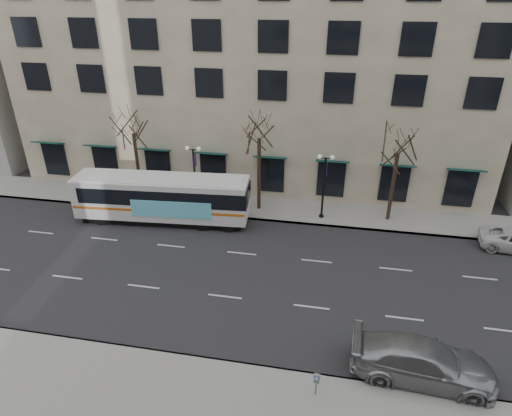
% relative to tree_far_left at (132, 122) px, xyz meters
% --- Properties ---
extents(ground, '(160.00, 160.00, 0.00)m').
position_rel_tree_far_left_xyz_m(ground, '(10.00, -8.80, -6.70)').
color(ground, black).
rests_on(ground, ground).
extents(sidewalk_far, '(80.00, 4.00, 0.15)m').
position_rel_tree_far_left_xyz_m(sidewalk_far, '(15.00, 0.20, -6.62)').
color(sidewalk_far, gray).
rests_on(sidewalk_far, ground).
extents(building_hotel, '(40.00, 20.00, 24.00)m').
position_rel_tree_far_left_xyz_m(building_hotel, '(8.00, 12.20, 5.30)').
color(building_hotel, tan).
rests_on(building_hotel, ground).
extents(tree_far_left, '(3.60, 3.60, 8.34)m').
position_rel_tree_far_left_xyz_m(tree_far_left, '(0.00, 0.00, 0.00)').
color(tree_far_left, black).
rests_on(tree_far_left, ground).
extents(tree_far_mid, '(3.60, 3.60, 8.55)m').
position_rel_tree_far_left_xyz_m(tree_far_mid, '(10.00, 0.00, 0.21)').
color(tree_far_mid, black).
rests_on(tree_far_mid, ground).
extents(tree_far_right, '(3.60, 3.60, 8.06)m').
position_rel_tree_far_left_xyz_m(tree_far_right, '(20.00, 0.00, -0.28)').
color(tree_far_right, black).
rests_on(tree_far_right, ground).
extents(lamp_post_left, '(1.22, 0.45, 5.21)m').
position_rel_tree_far_left_xyz_m(lamp_post_left, '(5.01, -0.60, -3.75)').
color(lamp_post_left, black).
rests_on(lamp_post_left, ground).
extents(lamp_post_right, '(1.22, 0.45, 5.21)m').
position_rel_tree_far_left_xyz_m(lamp_post_right, '(15.01, -0.60, -3.75)').
color(lamp_post_right, black).
rests_on(lamp_post_right, ground).
extents(city_bus, '(13.18, 3.82, 3.53)m').
position_rel_tree_far_left_xyz_m(city_bus, '(3.25, -3.00, -4.77)').
color(city_bus, white).
rests_on(city_bus, ground).
extents(silver_car, '(6.51, 2.99, 1.85)m').
position_rel_tree_far_left_xyz_m(silver_car, '(20.20, -15.00, -5.78)').
color(silver_car, '#979A9E').
rests_on(silver_car, ground).
extents(pay_station, '(0.27, 0.20, 1.16)m').
position_rel_tree_far_left_xyz_m(pay_station, '(15.57, -16.95, -5.71)').
color(pay_station, slate).
rests_on(pay_station, sidewalk_near).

